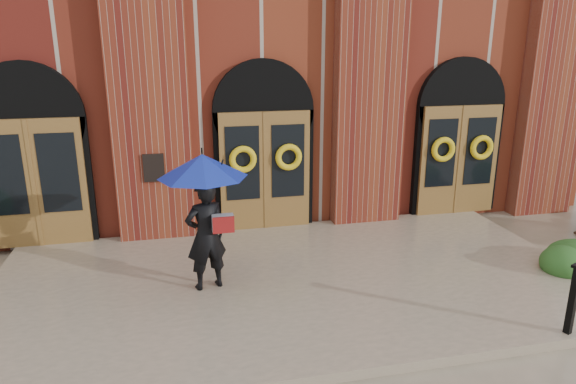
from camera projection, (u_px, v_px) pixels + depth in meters
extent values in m
plane|color=tan|center=(295.00, 290.00, 8.64)|extent=(90.00, 90.00, 0.00)
cube|color=tan|center=(293.00, 282.00, 8.76)|extent=(10.00, 5.30, 0.15)
cube|color=maroon|center=(229.00, 58.00, 15.96)|extent=(16.00, 12.00, 7.00)
cube|color=black|center=(154.00, 168.00, 10.00)|extent=(0.40, 0.05, 0.55)
cube|color=maroon|center=(147.00, 70.00, 9.71)|extent=(1.50, 0.45, 7.00)
cube|color=maroon|center=(370.00, 67.00, 10.67)|extent=(1.50, 0.45, 7.00)
cube|color=maroon|center=(557.00, 65.00, 11.63)|extent=(1.50, 0.45, 7.00)
cube|color=olive|center=(34.00, 184.00, 9.82)|extent=(1.90, 0.10, 2.50)
cylinder|color=black|center=(26.00, 118.00, 9.59)|extent=(2.10, 0.22, 2.10)
cube|color=olive|center=(265.00, 171.00, 10.77)|extent=(1.90, 0.10, 2.50)
cylinder|color=black|center=(263.00, 111.00, 10.55)|extent=(2.10, 0.22, 2.10)
cube|color=olive|center=(459.00, 160.00, 11.73)|extent=(1.90, 0.10, 2.50)
cylinder|color=black|center=(461.00, 105.00, 11.51)|extent=(2.10, 0.22, 2.10)
torus|color=yellow|center=(243.00, 159.00, 10.47)|extent=(0.57, 0.13, 0.57)
torus|color=yellow|center=(289.00, 157.00, 10.68)|extent=(0.57, 0.13, 0.57)
torus|color=yellow|center=(443.00, 149.00, 11.43)|extent=(0.57, 0.13, 0.57)
torus|color=yellow|center=(482.00, 148.00, 11.63)|extent=(0.57, 0.13, 0.57)
imported|color=black|center=(206.00, 235.00, 8.17)|extent=(0.75, 0.59, 1.81)
cone|color=#14279B|center=(202.00, 166.00, 7.84)|extent=(1.71, 1.71, 0.36)
cylinder|color=black|center=(207.00, 196.00, 7.95)|extent=(0.02, 0.02, 0.60)
cube|color=#B2B4B8|center=(223.00, 223.00, 8.02)|extent=(0.37, 0.25, 0.26)
cube|color=maroon|center=(224.00, 225.00, 7.93)|extent=(0.33, 0.11, 0.26)
cube|color=black|center=(573.00, 301.00, 6.96)|extent=(0.11, 0.11, 0.98)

